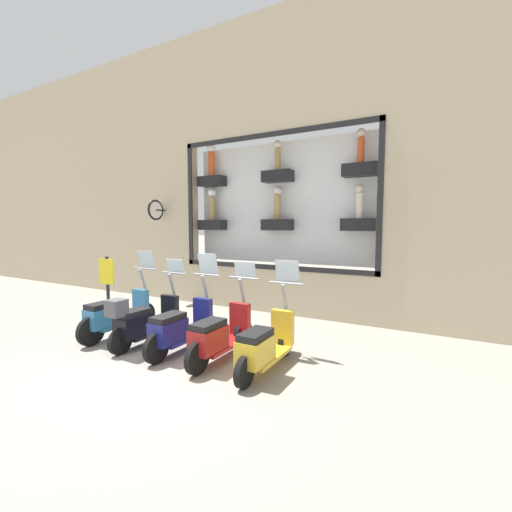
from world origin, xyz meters
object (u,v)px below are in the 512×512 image
Objects in this scene: scooter_navy_2 at (180,328)px; scooter_black_3 at (142,321)px; scooter_teal_4 at (115,315)px; shop_sign_post at (108,289)px; scooter_yellow_0 at (264,345)px; scooter_red_1 at (219,336)px.

scooter_navy_2 is 1.01× the size of scooter_black_3.
scooter_teal_4 reaches higher than scooter_black_3.
scooter_navy_2 is 2.53m from shop_sign_post.
scooter_navy_2 reaches higher than scooter_black_3.
scooter_yellow_0 is 4.15m from shop_sign_post.
scooter_teal_4 is (0.08, 0.82, -0.01)m from scooter_black_3.
scooter_yellow_0 is 1.64m from scooter_navy_2.
scooter_yellow_0 reaches higher than scooter_black_3.
scooter_red_1 is at bearing -90.15° from scooter_teal_4.
shop_sign_post is (0.47, 0.81, 0.37)m from scooter_teal_4.
scooter_black_3 is (-0.07, 1.64, 0.03)m from scooter_red_1.
scooter_teal_4 is at bearing 89.85° from scooter_red_1.
scooter_red_1 reaches higher than scooter_black_3.
scooter_red_1 reaches higher than shop_sign_post.
scooter_black_3 is at bearing -95.25° from scooter_teal_4.
scooter_navy_2 reaches higher than scooter_teal_4.
shop_sign_post is (0.54, 1.64, 0.35)m from scooter_black_3.
scooter_red_1 is at bearing -98.19° from shop_sign_post.
shop_sign_post is at bearing 71.71° from scooter_black_3.
scooter_yellow_0 is at bearing -90.16° from scooter_teal_4.
scooter_yellow_0 is 0.99× the size of scooter_red_1.
scooter_yellow_0 is 0.99× the size of scooter_teal_4.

